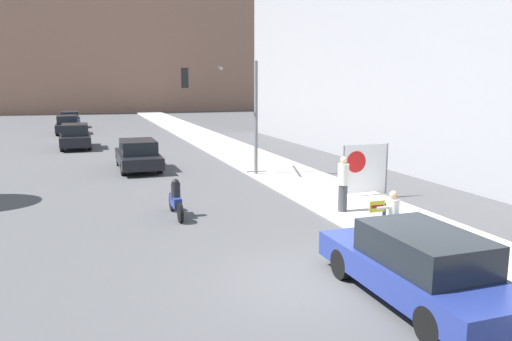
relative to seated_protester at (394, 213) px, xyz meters
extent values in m
plane|color=#4F4F51|center=(-2.93, -1.85, -0.80)|extent=(160.00, 160.00, 0.00)
cube|color=beige|center=(1.00, 13.15, -0.72)|extent=(3.17, 90.00, 0.15)
cube|color=#99999E|center=(11.19, 13.05, 5.79)|extent=(10.00, 32.00, 13.17)
cylinder|color=#474C56|center=(-0.16, -0.13, -0.42)|extent=(0.03, 0.03, 0.45)
cylinder|color=#474C56|center=(0.21, -0.13, -0.42)|extent=(0.03, 0.03, 0.45)
cylinder|color=#474C56|center=(-0.16, 0.24, -0.42)|extent=(0.03, 0.03, 0.45)
cylinder|color=#474C56|center=(0.21, 0.24, -0.42)|extent=(0.03, 0.03, 0.45)
cube|color=navy|center=(0.02, 0.06, -0.19)|extent=(0.40, 0.40, 0.02)
cube|color=navy|center=(0.02, 0.25, 0.01)|extent=(0.40, 0.02, 0.38)
cylinder|color=#334775|center=(0.02, -0.10, -0.09)|extent=(0.18, 0.42, 0.18)
cylinder|color=#334775|center=(0.02, -0.31, -0.42)|extent=(0.16, 0.16, 0.45)
cube|color=black|center=(0.02, -0.37, -0.60)|extent=(0.20, 0.28, 0.10)
cylinder|color=silver|center=(0.02, 0.09, 0.08)|extent=(0.34, 0.34, 0.52)
sphere|color=tan|center=(0.02, 0.09, 0.45)|extent=(0.22, 0.22, 0.22)
cylinder|color=silver|center=(-0.31, 0.01, 0.16)|extent=(0.45, 0.09, 0.09)
cube|color=yellow|center=(-0.51, 0.01, 0.21)|extent=(0.45, 0.02, 0.30)
cube|color=#AD1414|center=(-0.51, -0.01, 0.21)|extent=(0.34, 0.01, 0.07)
cylinder|color=#424247|center=(0.04, 2.76, -0.23)|extent=(0.28, 0.28, 0.84)
cylinder|color=silver|center=(0.04, 2.76, 0.52)|extent=(0.34, 0.34, 0.66)
sphere|color=beige|center=(0.04, 2.76, 0.96)|extent=(0.22, 0.22, 0.22)
cylinder|color=slate|center=(1.01, 4.50, 0.26)|extent=(0.06, 0.06, 1.82)
cylinder|color=slate|center=(2.76, 4.50, 0.26)|extent=(0.06, 0.06, 1.82)
cube|color=white|center=(1.89, 4.50, 0.31)|extent=(1.74, 0.02, 1.72)
cylinder|color=red|center=(1.50, 4.48, 0.57)|extent=(0.76, 0.01, 0.76)
cylinder|color=slate|center=(-0.38, 9.76, 1.78)|extent=(0.16, 0.16, 4.86)
cylinder|color=slate|center=(-1.81, 10.20, 3.91)|extent=(1.00, 2.90, 0.11)
cube|color=black|center=(-3.25, 10.65, 3.49)|extent=(0.38, 0.38, 0.84)
sphere|color=green|center=(-3.25, 10.65, 3.21)|extent=(0.18, 0.18, 0.18)
cube|color=navy|center=(-1.66, -3.14, -0.26)|extent=(1.77, 4.63, 0.53)
cube|color=black|center=(-1.66, -3.33, 0.32)|extent=(1.52, 2.41, 0.63)
cylinder|color=black|center=(-2.43, -1.71, -0.48)|extent=(0.22, 0.64, 0.64)
cylinder|color=black|center=(-0.88, -1.71, -0.48)|extent=(0.22, 0.64, 0.64)
cylinder|color=black|center=(-2.43, -4.58, -0.48)|extent=(0.22, 0.64, 0.64)
cylinder|color=black|center=(-0.88, -4.58, -0.48)|extent=(0.22, 0.64, 0.64)
cube|color=black|center=(-5.05, 13.44, -0.26)|extent=(1.83, 4.58, 0.53)
cube|color=black|center=(-5.05, 13.25, 0.32)|extent=(1.57, 2.38, 0.63)
cylinder|color=black|center=(-5.85, 14.86, -0.48)|extent=(0.22, 0.64, 0.64)
cylinder|color=black|center=(-4.25, 14.86, -0.48)|extent=(0.22, 0.64, 0.64)
cylinder|color=black|center=(-5.85, 12.02, -0.48)|extent=(0.22, 0.64, 0.64)
cylinder|color=black|center=(-4.25, 12.02, -0.48)|extent=(0.22, 0.64, 0.64)
cube|color=black|center=(-7.93, 22.61, -0.23)|extent=(1.79, 4.36, 0.59)
cube|color=black|center=(-7.93, 22.44, 0.41)|extent=(1.54, 2.27, 0.68)
cylinder|color=black|center=(-8.71, 23.96, -0.48)|extent=(0.22, 0.64, 0.64)
cylinder|color=black|center=(-7.14, 23.96, -0.48)|extent=(0.22, 0.64, 0.64)
cylinder|color=black|center=(-8.71, 21.26, -0.48)|extent=(0.22, 0.64, 0.64)
cylinder|color=black|center=(-7.14, 21.26, -0.48)|extent=(0.22, 0.64, 0.64)
cube|color=black|center=(-8.59, 32.27, -0.24)|extent=(1.79, 4.55, 0.57)
cube|color=black|center=(-8.59, 32.09, 0.37)|extent=(1.54, 2.36, 0.66)
cylinder|color=black|center=(-9.37, 33.68, -0.48)|extent=(0.22, 0.64, 0.64)
cylinder|color=black|center=(-7.80, 33.68, -0.48)|extent=(0.22, 0.64, 0.64)
cylinder|color=black|center=(-9.37, 30.86, -0.48)|extent=(0.22, 0.64, 0.64)
cylinder|color=black|center=(-7.80, 30.86, -0.48)|extent=(0.22, 0.64, 0.64)
cube|color=navy|center=(-8.52, 38.35, -0.25)|extent=(1.73, 4.77, 0.55)
cube|color=black|center=(-8.52, 38.16, 0.35)|extent=(1.49, 2.48, 0.65)
cylinder|color=black|center=(-9.28, 39.83, -0.48)|extent=(0.22, 0.64, 0.64)
cylinder|color=black|center=(-7.76, 39.83, -0.48)|extent=(0.22, 0.64, 0.64)
cylinder|color=black|center=(-9.28, 36.88, -0.48)|extent=(0.22, 0.64, 0.64)
cylinder|color=black|center=(-7.76, 36.88, -0.48)|extent=(0.22, 0.64, 0.64)
cube|color=navy|center=(-4.87, 4.39, -0.32)|extent=(0.24, 0.87, 0.32)
cylinder|color=black|center=(-4.87, 4.34, 0.01)|extent=(0.28, 0.28, 0.52)
sphere|color=black|center=(-4.87, 4.34, 0.28)|extent=(0.24, 0.24, 0.24)
cylinder|color=black|center=(-4.87, 5.12, -0.50)|extent=(0.10, 0.60, 0.60)
cylinder|color=black|center=(-4.87, 3.66, -0.50)|extent=(0.10, 0.60, 0.60)
camera|label=1|loc=(-7.45, -10.59, 3.32)|focal=35.00mm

